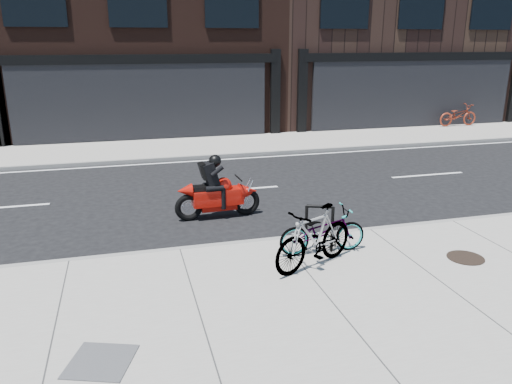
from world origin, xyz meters
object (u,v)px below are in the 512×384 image
object	(u,v)px
bike_rack	(319,224)
bicycle_front	(322,231)
bicycle_rear	(314,237)
bicycle_far	(458,115)
motorcycle	(221,192)
manhole_cover	(466,258)
utility_grate	(101,361)

from	to	relation	value
bike_rack	bicycle_front	xyz separation A→B (m)	(0.03, -0.10, -0.10)
bicycle_rear	bicycle_far	distance (m)	17.18
bicycle_front	bicycle_rear	world-z (taller)	bicycle_rear
bicycle_rear	motorcycle	xyz separation A→B (m)	(-0.98, 3.29, -0.07)
manhole_cover	bicycle_far	bearing A→B (deg)	54.40
bicycle_front	utility_grate	xyz separation A→B (m)	(-3.91, -2.39, -0.43)
manhole_cover	bike_rack	bearing A→B (deg)	157.59
bike_rack	bicycle_front	bearing A→B (deg)	-73.84
motorcycle	bicycle_far	size ratio (longest dim) A/B	1.06
motorcycle	utility_grate	size ratio (longest dim) A/B	2.68
bicycle_front	bicycle_far	size ratio (longest dim) A/B	0.87
bike_rack	bicycle_front	size ratio (longest dim) A/B	0.55
bicycle_rear	manhole_cover	world-z (taller)	bicycle_rear
bicycle_front	bicycle_rear	distance (m)	0.65
motorcycle	manhole_cover	world-z (taller)	motorcycle
bicycle_front	bicycle_rear	xyz separation A→B (m)	(-0.37, -0.52, 0.11)
bicycle_front	bicycle_far	distance (m)	16.56
bicycle_front	utility_grate	size ratio (longest dim) A/B	2.21
bike_rack	bicycle_rear	world-z (taller)	bicycle_rear
utility_grate	motorcycle	bearing A→B (deg)	63.65
bicycle_far	manhole_cover	distance (m)	15.70
bicycle_rear	utility_grate	size ratio (longest dim) A/B	2.42
bicycle_front	bike_rack	bearing A→B (deg)	17.08
bicycle_front	motorcycle	xyz separation A→B (m)	(-1.35, 2.77, 0.04)
bicycle_front	manhole_cover	bearing A→B (deg)	-109.79
motorcycle	bicycle_far	world-z (taller)	motorcycle
bicycle_rear	manhole_cover	bearing A→B (deg)	57.02
bicycle_far	manhole_cover	bearing A→B (deg)	143.87
bicycle_front	bicycle_rear	bearing A→B (deg)	145.42
bicycle_rear	motorcycle	bearing A→B (deg)	171.79
bike_rack	bicycle_rear	bearing A→B (deg)	-119.14
bicycle_front	bicycle_rear	size ratio (longest dim) A/B	0.91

